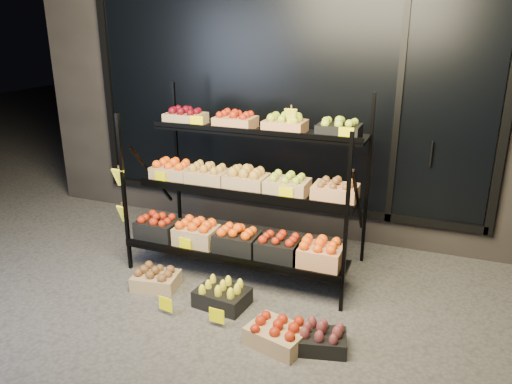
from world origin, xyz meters
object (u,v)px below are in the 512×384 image
at_px(floor_crate_left, 156,278).
at_px(display_rack, 244,190).
at_px(floor_crate_midright, 277,333).
at_px(floor_crate_midleft, 222,295).

bearing_deg(floor_crate_left, display_rack, 38.41).
bearing_deg(floor_crate_midright, floor_crate_midleft, 165.12).
bearing_deg(display_rack, floor_crate_midright, -56.49).
distance_m(display_rack, floor_crate_left, 1.12).
bearing_deg(display_rack, floor_crate_left, -132.07).
xyz_separation_m(floor_crate_midleft, floor_crate_midright, (0.60, -0.34, -0.00)).
height_order(floor_crate_midleft, floor_crate_midright, floor_crate_midleft).
bearing_deg(floor_crate_midleft, display_rack, 103.64).
xyz_separation_m(floor_crate_left, floor_crate_midright, (1.28, -0.39, 0.01)).
distance_m(floor_crate_midleft, floor_crate_midright, 0.69).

